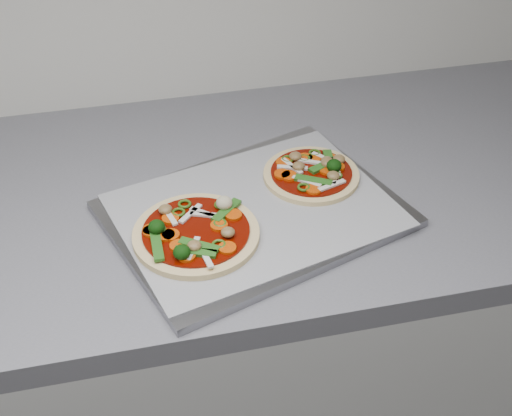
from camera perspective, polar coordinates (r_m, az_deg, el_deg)
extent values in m
cube|color=beige|center=(1.54, 11.16, -10.76)|extent=(3.60, 0.60, 0.86)
cube|color=slate|center=(1.24, 13.67, 3.05)|extent=(3.60, 0.60, 0.04)
cube|color=gray|center=(1.06, -0.09, -0.48)|extent=(0.49, 0.42, 0.01)
cube|color=gray|center=(1.06, -0.09, -0.15)|extent=(0.45, 0.38, 0.00)
cylinder|color=#E0BB7E|center=(1.01, -4.81, -2.12)|extent=(0.23, 0.23, 0.01)
cylinder|color=#631103|center=(1.01, -4.83, -1.83)|extent=(0.20, 0.20, 0.00)
cylinder|color=#CC5808|center=(0.96, -5.59, -3.84)|extent=(0.03, 0.03, 0.00)
cylinder|color=#CC5808|center=(1.00, -6.83, -2.16)|extent=(0.04, 0.04, 0.00)
cylinder|color=#CC5808|center=(0.98, -6.22, -3.03)|extent=(0.03, 0.03, 0.00)
cube|color=#26611B|center=(0.98, -7.92, -3.06)|extent=(0.01, 0.06, 0.00)
cube|color=silver|center=(1.03, -4.12, -0.44)|extent=(0.04, 0.04, 0.00)
torus|color=#2F5313|center=(1.01, -7.74, -1.71)|extent=(0.03, 0.03, 0.00)
cylinder|color=#CC5808|center=(1.00, -7.20, -2.18)|extent=(0.03, 0.03, 0.00)
ellipsoid|color=#0C3508|center=(1.00, -7.96, -1.51)|extent=(0.03, 0.03, 0.02)
torus|color=#2F5313|center=(1.04, -2.83, 0.27)|extent=(0.03, 0.03, 0.00)
torus|color=#2F5313|center=(1.05, -5.74, 0.32)|extent=(0.02, 0.02, 0.00)
cube|color=silver|center=(1.03, -5.26, -0.45)|extent=(0.04, 0.04, 0.00)
cube|color=silver|center=(1.03, -3.98, -0.55)|extent=(0.05, 0.02, 0.00)
cube|color=#26611B|center=(1.03, -2.37, -0.20)|extent=(0.05, 0.05, 0.00)
cube|color=#26611B|center=(0.98, -4.57, -3.00)|extent=(0.06, 0.04, 0.00)
ellipsoid|color=brown|center=(0.97, -4.96, -3.03)|extent=(0.03, 0.03, 0.01)
cylinder|color=#CC5808|center=(1.01, -8.38, -1.75)|extent=(0.03, 0.03, 0.00)
cube|color=#26611B|center=(0.97, -4.87, -3.53)|extent=(0.06, 0.04, 0.00)
cylinder|color=#CC5808|center=(1.01, -2.98, -1.40)|extent=(0.03, 0.03, 0.00)
cylinder|color=#CC5808|center=(0.97, -2.31, -3.21)|extent=(0.03, 0.03, 0.00)
cube|color=silver|center=(0.96, -4.08, -3.88)|extent=(0.02, 0.05, 0.00)
torus|color=#2F5313|center=(0.98, -2.99, -2.93)|extent=(0.03, 0.03, 0.00)
torus|color=#2F5313|center=(1.01, -2.91, -1.22)|extent=(0.02, 0.02, 0.00)
cylinder|color=#CC5808|center=(1.01, -8.35, -1.85)|extent=(0.03, 0.03, 0.00)
ellipsoid|color=brown|center=(1.04, -7.27, -0.11)|extent=(0.03, 0.03, 0.01)
ellipsoid|color=#B8AF8A|center=(1.03, -2.56, 0.41)|extent=(0.03, 0.03, 0.02)
cube|color=silver|center=(0.97, -5.07, -3.27)|extent=(0.03, 0.05, 0.00)
cylinder|color=#CC5808|center=(1.02, -1.82, -0.55)|extent=(0.03, 0.03, 0.00)
cylinder|color=#CC5808|center=(1.03, -6.86, -0.84)|extent=(0.04, 0.04, 0.00)
torus|color=#2F5313|center=(1.03, -6.22, -0.35)|extent=(0.03, 0.03, 0.00)
ellipsoid|color=#0C3508|center=(0.96, -5.96, -3.53)|extent=(0.03, 0.03, 0.02)
ellipsoid|color=brown|center=(0.99, -2.26, -1.95)|extent=(0.03, 0.03, 0.01)
cube|color=silver|center=(1.03, -6.96, -0.59)|extent=(0.02, 0.05, 0.00)
cylinder|color=#E0BB7E|center=(1.12, 4.44, 2.65)|extent=(0.15, 0.15, 0.01)
cylinder|color=#631103|center=(1.12, 4.45, 2.87)|extent=(0.13, 0.13, 0.00)
cube|color=silver|center=(1.11, 6.39, 2.60)|extent=(0.03, 0.05, 0.00)
cylinder|color=#CC5808|center=(1.14, 5.67, 3.57)|extent=(0.03, 0.03, 0.00)
cylinder|color=#CC5808|center=(1.13, 6.49, 3.30)|extent=(0.03, 0.03, 0.00)
torus|color=#2F5313|center=(1.14, 3.87, 3.98)|extent=(0.03, 0.03, 0.00)
ellipsoid|color=brown|center=(1.13, 5.70, 3.77)|extent=(0.02, 0.02, 0.01)
cylinder|color=#CC5808|center=(1.11, 2.10, 2.73)|extent=(0.03, 0.03, 0.00)
cube|color=silver|center=(1.12, 2.93, 3.25)|extent=(0.05, 0.02, 0.00)
cube|color=silver|center=(1.15, 5.53, 3.98)|extent=(0.04, 0.04, 0.00)
torus|color=#2F5313|center=(1.14, 2.54, 3.92)|extent=(0.03, 0.03, 0.00)
cylinder|color=#CC5808|center=(1.11, 2.69, 2.58)|extent=(0.03, 0.03, 0.00)
cube|color=#26611B|center=(1.10, 4.62, 2.20)|extent=(0.06, 0.04, 0.00)
cylinder|color=#CC5808|center=(1.13, 2.21, 3.67)|extent=(0.03, 0.03, 0.00)
torus|color=#2F5313|center=(1.16, 4.71, 4.41)|extent=(0.03, 0.03, 0.00)
ellipsoid|color=brown|center=(1.10, 6.20, 2.59)|extent=(0.02, 0.02, 0.01)
ellipsoid|color=brown|center=(1.14, 6.65, 3.91)|extent=(0.03, 0.03, 0.01)
cube|color=silver|center=(1.14, 4.55, 3.68)|extent=(0.05, 0.03, 0.00)
torus|color=#2F5313|center=(1.08, 3.84, 1.67)|extent=(0.02, 0.02, 0.00)
ellipsoid|color=brown|center=(1.12, 3.43, 3.36)|extent=(0.03, 0.03, 0.01)
ellipsoid|color=brown|center=(1.14, 3.17, 4.15)|extent=(0.03, 0.03, 0.01)
cube|color=silver|center=(1.13, 6.43, 3.19)|extent=(0.01, 0.05, 0.00)
ellipsoid|color=brown|center=(1.13, 5.73, 3.60)|extent=(0.03, 0.03, 0.01)
cube|color=silver|center=(1.09, 4.07, 2.12)|extent=(0.04, 0.04, 0.00)
cylinder|color=#CC5808|center=(1.12, 5.71, 3.04)|extent=(0.03, 0.03, 0.00)
cylinder|color=#CC5808|center=(1.14, 5.98, 3.54)|extent=(0.04, 0.04, 0.00)
torus|color=#2F5313|center=(1.11, 6.42, 2.62)|extent=(0.03, 0.03, 0.00)
cylinder|color=#CC5808|center=(1.15, 3.94, 4.01)|extent=(0.03, 0.03, 0.00)
cube|color=silver|center=(1.09, 6.08, 1.81)|extent=(0.05, 0.02, 0.00)
cylinder|color=#CC5808|center=(1.15, 5.95, 3.94)|extent=(0.03, 0.03, 0.00)
cylinder|color=#CC5808|center=(1.15, 4.77, 3.97)|extent=(0.03, 0.03, 0.00)
ellipsoid|color=#0C3508|center=(1.12, 6.27, 3.39)|extent=(0.03, 0.03, 0.02)
cube|color=#26611B|center=(1.13, 5.51, 3.44)|extent=(0.06, 0.04, 0.00)
cylinder|color=#CC5808|center=(1.08, 4.64, 1.52)|extent=(0.03, 0.03, 0.00)
cube|color=#26611B|center=(1.14, 5.90, 3.77)|extent=(0.02, 0.06, 0.00)
cube|color=silver|center=(1.13, 2.89, 3.36)|extent=(0.03, 0.05, 0.00)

